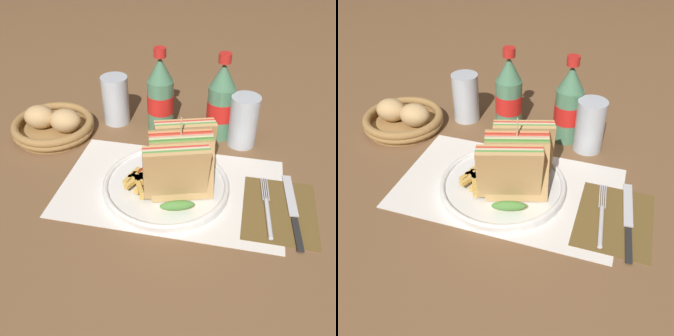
% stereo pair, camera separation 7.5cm
% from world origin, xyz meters
% --- Properties ---
extents(ground_plane, '(4.00, 4.00, 0.00)m').
position_xyz_m(ground_plane, '(0.00, 0.00, 0.00)').
color(ground_plane, brown).
extents(placemat, '(0.47, 0.28, 0.00)m').
position_xyz_m(placemat, '(0.00, -0.02, 0.00)').
color(placemat, silver).
rests_on(placemat, ground_plane).
extents(plate_main, '(0.27, 0.27, 0.02)m').
position_xyz_m(plate_main, '(-0.01, -0.03, 0.01)').
color(plate_main, white).
rests_on(plate_main, ground_plane).
extents(club_sandwich, '(0.15, 0.20, 0.16)m').
position_xyz_m(club_sandwich, '(0.02, -0.03, 0.08)').
color(club_sandwich, tan).
rests_on(club_sandwich, plate_main).
extents(fries_pile, '(0.08, 0.10, 0.02)m').
position_xyz_m(fries_pile, '(-0.06, -0.05, 0.03)').
color(fries_pile, gold).
rests_on(fries_pile, plate_main).
extents(ketchup_blob, '(0.04, 0.03, 0.01)m').
position_xyz_m(ketchup_blob, '(-0.05, -0.01, 0.03)').
color(ketchup_blob, maroon).
rests_on(ketchup_blob, plate_main).
extents(napkin, '(0.14, 0.19, 0.00)m').
position_xyz_m(napkin, '(0.22, -0.05, 0.00)').
color(napkin, brown).
rests_on(napkin, ground_plane).
extents(fork, '(0.03, 0.18, 0.01)m').
position_xyz_m(fork, '(0.20, -0.06, 0.01)').
color(fork, silver).
rests_on(fork, napkin).
extents(knife, '(0.03, 0.21, 0.00)m').
position_xyz_m(knife, '(0.25, -0.05, 0.01)').
color(knife, black).
rests_on(knife, napkin).
extents(coke_bottle_near, '(0.07, 0.07, 0.21)m').
position_xyz_m(coke_bottle_near, '(-0.08, 0.21, 0.09)').
color(coke_bottle_near, '#4C7F5B').
rests_on(coke_bottle_near, ground_plane).
extents(coke_bottle_far, '(0.07, 0.07, 0.21)m').
position_xyz_m(coke_bottle_far, '(0.07, 0.21, 0.09)').
color(coke_bottle_far, '#4C7F5B').
rests_on(coke_bottle_far, ground_plane).
extents(glass_near, '(0.07, 0.07, 0.13)m').
position_xyz_m(glass_near, '(0.13, 0.18, 0.05)').
color(glass_near, silver).
rests_on(glass_near, ground_plane).
extents(glass_far, '(0.07, 0.07, 0.13)m').
position_xyz_m(glass_far, '(-0.20, 0.22, 0.05)').
color(glass_far, silver).
rests_on(glass_far, ground_plane).
extents(bread_basket, '(0.21, 0.21, 0.07)m').
position_xyz_m(bread_basket, '(-0.34, 0.13, 0.02)').
color(bread_basket, olive).
rests_on(bread_basket, ground_plane).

